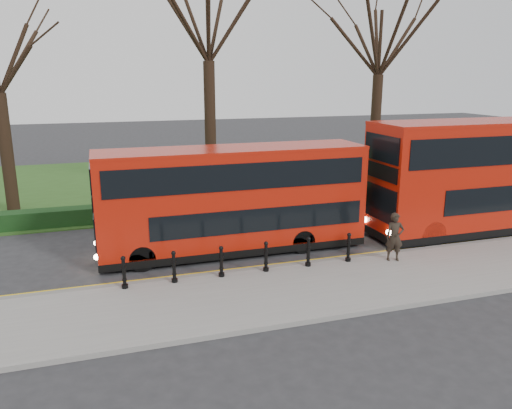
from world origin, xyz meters
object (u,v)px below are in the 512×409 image
object	(u,v)px
bollard_row	(244,259)
bus_rear	(502,176)
pedestrian	(395,237)
bus_lead	(233,200)

from	to	relation	value
bollard_row	bus_rear	distance (m)	12.37
bollard_row	pedestrian	world-z (taller)	pedestrian
bollard_row	bus_rear	world-z (taller)	bus_rear
bus_lead	pedestrian	world-z (taller)	bus_lead
pedestrian	bus_rear	bearing A→B (deg)	37.03
bollard_row	bus_lead	world-z (taller)	bus_lead
bus_lead	bus_rear	world-z (taller)	bus_rear
bus_lead	bus_rear	bearing A→B (deg)	-3.68
bollard_row	bus_lead	size ratio (longest dim) A/B	0.78
bus_rear	pedestrian	distance (m)	7.17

